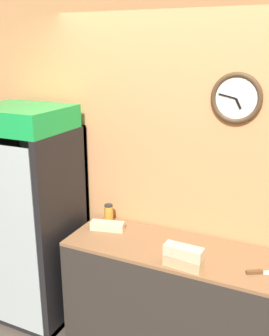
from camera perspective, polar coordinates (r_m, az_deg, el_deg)
The scene contains 8 objects.
wall_back at distance 2.96m, azimuth 10.97°, elevation -0.79°, with size 5.20×0.09×2.70m.
prep_counter at distance 3.09m, azimuth 8.27°, elevation -19.07°, with size 1.89×0.56×0.86m.
beverage_cooler at distance 3.41m, azimuth -14.38°, elevation -5.08°, with size 0.72×0.66×1.82m.
sandwich_stack_bottom at distance 2.67m, azimuth 7.07°, elevation -13.39°, with size 0.26×0.11×0.08m.
sandwich_stack_middle at distance 2.63m, azimuth 7.13°, elevation -11.97°, with size 0.26×0.10×0.08m.
sandwich_flat_left at distance 3.14m, azimuth -3.96°, elevation -8.39°, with size 0.28×0.14×0.07m.
chefs_knife at distance 2.73m, azimuth 18.43°, elevation -14.13°, with size 0.32×0.21×0.02m.
condiment_jar at distance 3.26m, azimuth -3.77°, elevation -6.59°, with size 0.07×0.07×0.15m.
Camera 1 is at (0.67, -1.57, 2.26)m, focal length 42.00 mm.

